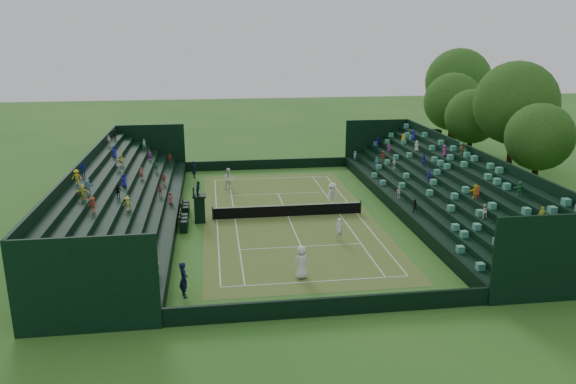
% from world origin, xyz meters
% --- Properties ---
extents(ground, '(160.00, 160.00, 0.00)m').
position_xyz_m(ground, '(0.00, 0.00, 0.00)').
color(ground, '#27641F').
rests_on(ground, ground).
extents(court_surface, '(12.97, 26.77, 0.01)m').
position_xyz_m(court_surface, '(0.00, 0.00, 0.01)').
color(court_surface, '#477F2A').
rests_on(court_surface, ground).
extents(perimeter_wall_north, '(17.17, 0.20, 1.00)m').
position_xyz_m(perimeter_wall_north, '(0.00, 15.88, 0.50)').
color(perimeter_wall_north, black).
rests_on(perimeter_wall_north, ground).
extents(perimeter_wall_south, '(17.17, 0.20, 1.00)m').
position_xyz_m(perimeter_wall_south, '(0.00, -15.88, 0.50)').
color(perimeter_wall_south, black).
rests_on(perimeter_wall_south, ground).
extents(perimeter_wall_east, '(0.20, 31.77, 1.00)m').
position_xyz_m(perimeter_wall_east, '(8.48, 0.00, 0.50)').
color(perimeter_wall_east, black).
rests_on(perimeter_wall_east, ground).
extents(perimeter_wall_west, '(0.20, 31.77, 1.00)m').
position_xyz_m(perimeter_wall_west, '(-8.48, 0.00, 0.50)').
color(perimeter_wall_west, black).
rests_on(perimeter_wall_west, ground).
extents(north_grandstand, '(6.60, 32.00, 4.90)m').
position_xyz_m(north_grandstand, '(12.66, 0.00, 1.55)').
color(north_grandstand, black).
rests_on(north_grandstand, ground).
extents(south_grandstand, '(6.60, 32.00, 4.90)m').
position_xyz_m(south_grandstand, '(-12.66, 0.00, 1.55)').
color(south_grandstand, black).
rests_on(south_grandstand, ground).
extents(tennis_net, '(11.67, 0.10, 1.06)m').
position_xyz_m(tennis_net, '(0.00, 0.00, 0.53)').
color(tennis_net, black).
rests_on(tennis_net, ground).
extents(scoreboard_tower, '(2.00, 1.00, 3.70)m').
position_xyz_m(scoreboard_tower, '(17.75, 16.00, 3.14)').
color(scoreboard_tower, black).
rests_on(scoreboard_tower, ground).
extents(tree_row, '(10.47, 37.28, 11.98)m').
position_xyz_m(tree_row, '(22.34, 11.72, 6.97)').
color(tree_row, black).
rests_on(tree_row, ground).
extents(umpire_chair, '(1.01, 1.01, 3.18)m').
position_xyz_m(umpire_chair, '(-6.77, -0.35, 1.36)').
color(umpire_chair, black).
rests_on(umpire_chair, ground).
extents(courtside_chairs, '(0.56, 5.53, 1.21)m').
position_xyz_m(courtside_chairs, '(-7.90, 0.03, 0.46)').
color(courtside_chairs, black).
rests_on(courtside_chairs, ground).
extents(player_near_west, '(1.12, 0.89, 2.00)m').
position_xyz_m(player_near_west, '(-0.78, -11.25, 1.00)').
color(player_near_west, silver).
rests_on(player_near_west, ground).
extents(player_near_east, '(0.68, 0.54, 1.62)m').
position_xyz_m(player_near_east, '(2.75, -5.53, 0.81)').
color(player_near_east, silver).
rests_on(player_near_east, ground).
extents(player_far_west, '(1.05, 0.87, 1.96)m').
position_xyz_m(player_far_west, '(-4.22, 8.55, 0.98)').
color(player_far_west, white).
rests_on(player_far_west, ground).
extents(player_far_east, '(1.46, 1.43, 2.00)m').
position_xyz_m(player_far_east, '(3.99, 2.18, 1.00)').
color(player_far_east, white).
rests_on(player_far_east, ground).
extents(line_judge_north, '(0.58, 0.70, 1.66)m').
position_xyz_m(line_judge_north, '(-7.46, 13.28, 0.83)').
color(line_judge_north, black).
rests_on(line_judge_north, ground).
extents(line_judge_south, '(0.67, 0.84, 2.00)m').
position_xyz_m(line_judge_south, '(-7.45, -12.72, 1.00)').
color(line_judge_south, black).
rests_on(line_judge_south, ground).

